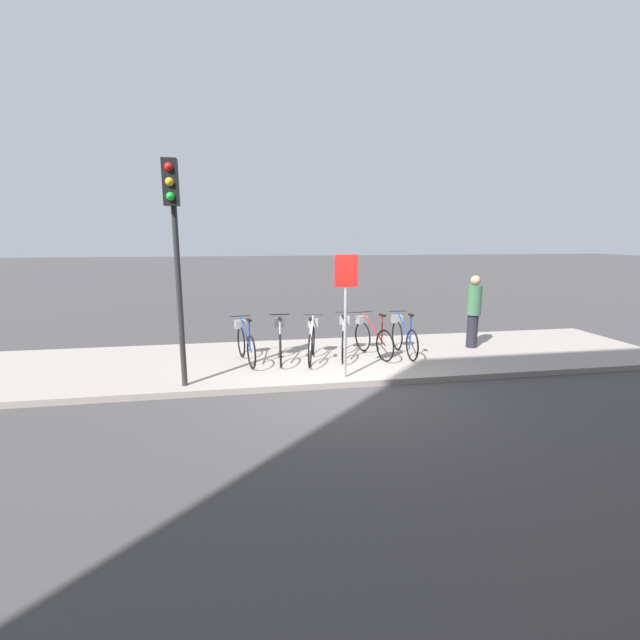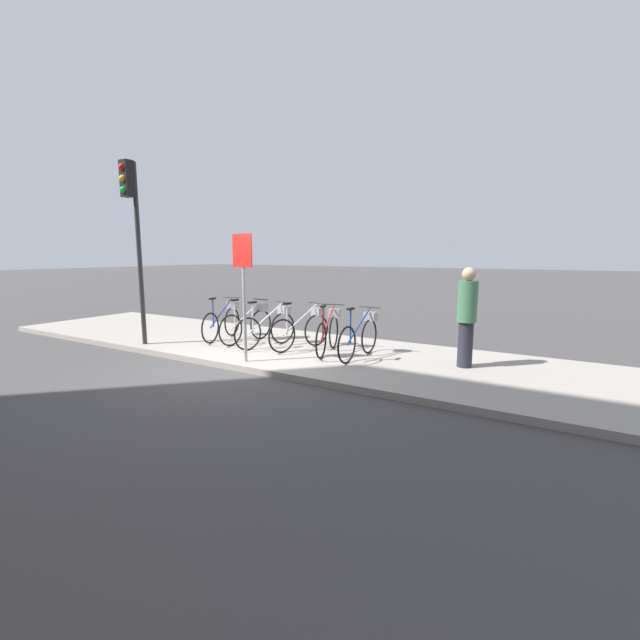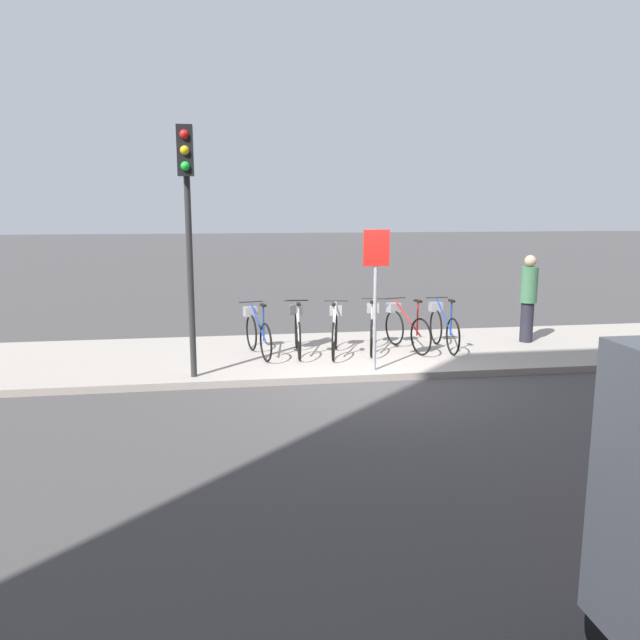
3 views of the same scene
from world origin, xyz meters
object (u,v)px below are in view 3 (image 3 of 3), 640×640
object	(u,v)px
parked_bicycle_0	(257,331)
parked_bicycle_2	(335,330)
traffic_light	(187,201)
sign_post	(376,276)
parked_bicycle_4	(405,326)
parked_bicycle_3	(372,327)
parked_bicycle_5	(443,326)
pedestrian	(528,296)
parked_bicycle_1	(297,330)

from	to	relation	value
parked_bicycle_0	parked_bicycle_2	xyz separation A→B (m)	(1.46, -0.12, 0.00)
traffic_light	sign_post	size ratio (longest dim) A/B	1.66
parked_bicycle_4	sign_post	distance (m)	2.12
parked_bicycle_0	traffic_light	xyz separation A→B (m)	(-1.11, -1.48, 2.37)
parked_bicycle_3	sign_post	size ratio (longest dim) A/B	0.69
parked_bicycle_5	pedestrian	xyz separation A→B (m)	(1.91, 0.31, 0.49)
parked_bicycle_0	parked_bicycle_3	distance (m)	2.23
parked_bicycle_5	traffic_light	world-z (taller)	traffic_light
parked_bicycle_1	sign_post	xyz separation A→B (m)	(1.14, -1.46, 1.16)
parked_bicycle_0	pedestrian	world-z (taller)	pedestrian
parked_bicycle_0	parked_bicycle_1	size ratio (longest dim) A/B	0.98
parked_bicycle_3	parked_bicycle_4	xyz separation A→B (m)	(0.64, -0.02, 0.00)
parked_bicycle_4	sign_post	bearing A→B (deg)	-123.04
parked_bicycle_3	traffic_light	size ratio (longest dim) A/B	0.41
parked_bicycle_3	sign_post	xyz separation A→B (m)	(-0.32, -1.50, 1.16)
parked_bicycle_4	parked_bicycle_5	bearing A→B (deg)	-4.10
parked_bicycle_2	parked_bicycle_3	world-z (taller)	same
parked_bicycle_2	parked_bicycle_1	bearing A→B (deg)	168.03
parked_bicycle_5	traffic_light	size ratio (longest dim) A/B	0.42
parked_bicycle_0	parked_bicycle_1	bearing A→B (deg)	2.09
pedestrian	sign_post	bearing A→B (deg)	-154.33
traffic_light	sign_post	bearing A→B (deg)	0.86
sign_post	parked_bicycle_3	bearing A→B (deg)	77.92
parked_bicycle_0	parked_bicycle_3	size ratio (longest dim) A/B	1.01
parked_bicycle_0	parked_bicycle_5	size ratio (longest dim) A/B	0.98
parked_bicycle_4	traffic_light	distance (m)	4.87
parked_bicycle_5	parked_bicycle_1	bearing A→B (deg)	179.36
parked_bicycle_0	parked_bicycle_2	world-z (taller)	same
parked_bicycle_0	parked_bicycle_4	distance (m)	2.87
pedestrian	sign_post	distance (m)	4.08
parked_bicycle_0	parked_bicycle_1	world-z (taller)	same
parked_bicycle_1	parked_bicycle_2	world-z (taller)	same
traffic_light	parked_bicycle_1	bearing A→B (deg)	38.79
traffic_light	parked_bicycle_4	bearing A→B (deg)	21.01
pedestrian	parked_bicycle_4	bearing A→B (deg)	-174.40
parked_bicycle_1	pedestrian	xyz separation A→B (m)	(4.77, 0.28, 0.49)
parked_bicycle_2	traffic_light	distance (m)	3.75
parked_bicycle_3	sign_post	world-z (taller)	sign_post
sign_post	parked_bicycle_4	bearing A→B (deg)	56.96
parked_bicycle_0	parked_bicycle_4	world-z (taller)	same
parked_bicycle_0	parked_bicycle_4	size ratio (longest dim) A/B	1.01
parked_bicycle_0	pedestrian	size ratio (longest dim) A/B	0.92
parked_bicycle_1	sign_post	bearing A→B (deg)	-52.02
parked_bicycle_5	sign_post	distance (m)	2.52
parked_bicycle_5	parked_bicycle_4	bearing A→B (deg)	175.90
parked_bicycle_0	sign_post	world-z (taller)	sign_post
parked_bicycle_2	parked_bicycle_3	size ratio (longest dim) A/B	1.01
parked_bicycle_1	parked_bicycle_2	xyz separation A→B (m)	(0.69, -0.15, 0.00)
pedestrian	sign_post	world-z (taller)	sign_post
parked_bicycle_1	pedestrian	size ratio (longest dim) A/B	0.94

